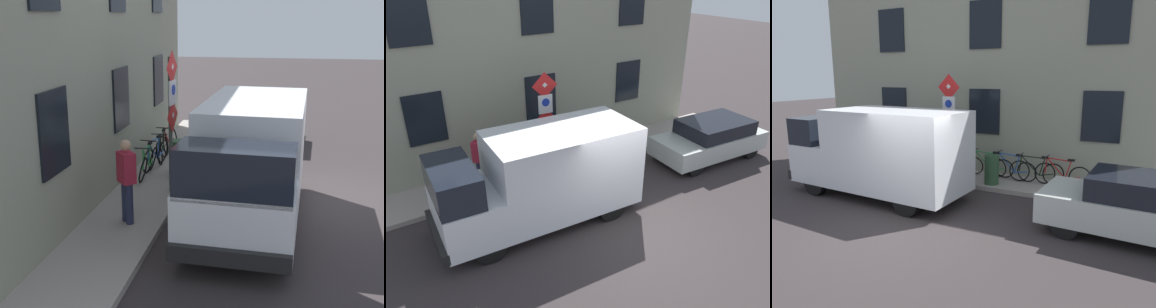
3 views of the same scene
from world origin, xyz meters
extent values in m
plane|color=#332D2E|center=(0.00, 0.00, 0.00)|extent=(80.00, 80.00, 0.00)
cube|color=#9D938C|center=(4.20, 0.00, 0.07)|extent=(1.63, 15.53, 0.14)
cube|color=gray|center=(5.36, 0.00, 3.48)|extent=(0.70, 13.53, 6.96)
cube|color=black|center=(4.99, -3.72, 2.23)|extent=(0.06, 1.10, 1.50)
cube|color=black|center=(4.99, 0.00, 2.23)|extent=(0.06, 1.10, 1.50)
cube|color=black|center=(4.99, 3.72, 2.23)|extent=(0.06, 1.10, 1.50)
cube|color=black|center=(4.99, -3.72, 5.01)|extent=(0.06, 1.10, 1.50)
cube|color=black|center=(4.99, 0.00, 5.01)|extent=(0.06, 1.10, 1.50)
cube|color=black|center=(4.99, 3.72, 5.01)|extent=(0.06, 1.10, 1.50)
cylinder|color=#474C47|center=(3.63, 0.58, 1.72)|extent=(0.09, 0.09, 3.16)
pyramid|color=silver|center=(3.55, 0.59, 3.05)|extent=(0.09, 0.50, 0.50)
pyramid|color=red|center=(3.56, 0.59, 3.05)|extent=(0.07, 0.56, 0.56)
cube|color=white|center=(3.57, 0.58, 2.50)|extent=(0.08, 0.44, 0.56)
cylinder|color=#1933B2|center=(3.55, 0.58, 2.56)|extent=(0.03, 0.24, 0.24)
pyramid|color=silver|center=(3.55, 0.59, 1.95)|extent=(0.09, 0.50, 0.50)
pyramid|color=red|center=(3.56, 0.59, 1.95)|extent=(0.07, 0.56, 0.56)
cube|color=white|center=(1.64, 1.15, 1.41)|extent=(2.20, 3.90, 2.18)
cube|color=white|center=(1.78, 3.75, 0.87)|extent=(2.07, 1.50, 1.10)
cube|color=black|center=(1.79, 3.96, 1.77)|extent=(1.97, 1.08, 0.84)
cube|color=black|center=(1.82, 4.50, 0.50)|extent=(2.01, 0.27, 0.28)
cylinder|color=black|center=(0.89, 3.56, 0.38)|extent=(0.26, 0.77, 0.76)
cylinder|color=black|center=(2.65, 3.46, 0.38)|extent=(0.26, 0.77, 0.76)
cylinder|color=black|center=(0.71, 0.23, 0.38)|extent=(0.26, 0.77, 0.76)
cylinder|color=black|center=(2.47, 0.14, 0.38)|extent=(0.26, 0.77, 0.76)
cube|color=#B9BFB8|center=(1.83, -4.90, 0.58)|extent=(2.01, 4.11, 0.64)
cube|color=black|center=(1.82, -5.10, 1.08)|extent=(1.76, 2.50, 0.60)
cylinder|color=black|center=(1.14, -3.53, 0.30)|extent=(0.22, 0.61, 0.60)
cylinder|color=black|center=(2.69, -3.63, 0.30)|extent=(0.22, 0.61, 0.60)
torus|color=black|center=(4.49, -2.26, 0.47)|extent=(0.19, 0.67, 0.66)
torus|color=black|center=(4.43, -3.31, 0.47)|extent=(0.19, 0.67, 0.66)
cylinder|color=red|center=(4.47, -2.60, 0.68)|extent=(0.07, 0.60, 0.60)
cylinder|color=red|center=(4.47, -2.67, 0.95)|extent=(0.08, 0.73, 0.07)
cylinder|color=red|center=(4.45, -2.96, 0.66)|extent=(0.05, 0.19, 0.55)
cylinder|color=red|center=(4.44, -3.10, 0.43)|extent=(0.06, 0.43, 0.12)
cylinder|color=red|center=(4.49, -2.28, 0.72)|extent=(0.04, 0.09, 0.50)
cube|color=black|center=(4.44, -3.03, 0.97)|extent=(0.09, 0.20, 0.06)
cylinder|color=#262626|center=(4.49, -2.31, 1.02)|extent=(0.46, 0.06, 0.03)
torus|color=black|center=(4.42, -1.47, 0.47)|extent=(0.20, 0.67, 0.66)
torus|color=black|center=(4.50, -2.52, 0.47)|extent=(0.20, 0.67, 0.66)
cylinder|color=black|center=(4.45, -1.81, 0.68)|extent=(0.08, 0.60, 0.60)
cylinder|color=black|center=(4.45, -1.88, 0.95)|extent=(0.09, 0.73, 0.07)
cylinder|color=black|center=(4.47, -2.17, 0.66)|extent=(0.05, 0.19, 0.55)
cylinder|color=black|center=(4.48, -2.31, 0.43)|extent=(0.07, 0.43, 0.12)
cylinder|color=black|center=(4.42, -1.49, 0.72)|extent=(0.04, 0.09, 0.50)
cube|color=black|center=(4.48, -2.24, 0.97)|extent=(0.09, 0.21, 0.06)
cylinder|color=#262626|center=(4.43, -1.52, 1.02)|extent=(0.46, 0.06, 0.03)
torus|color=black|center=(4.54, -0.68, 0.47)|extent=(0.22, 0.67, 0.66)
torus|color=black|center=(4.38, -1.72, 0.47)|extent=(0.22, 0.67, 0.66)
cylinder|color=#1E51A8|center=(4.49, -1.02, 0.68)|extent=(0.12, 0.60, 0.60)
cylinder|color=#1E51A8|center=(4.48, -1.09, 0.95)|extent=(0.14, 0.72, 0.07)
cylinder|color=#1E51A8|center=(4.43, -1.38, 0.66)|extent=(0.06, 0.19, 0.55)
cylinder|color=#1E51A8|center=(4.41, -1.51, 0.43)|extent=(0.10, 0.43, 0.12)
cylinder|color=#1E51A8|center=(4.53, -0.71, 0.72)|extent=(0.05, 0.09, 0.50)
cube|color=black|center=(4.42, -1.45, 0.97)|extent=(0.11, 0.21, 0.06)
cylinder|color=#262626|center=(4.53, -0.73, 1.02)|extent=(0.46, 0.10, 0.03)
torus|color=black|center=(4.45, 0.11, 0.47)|extent=(0.19, 0.66, 0.65)
torus|color=black|center=(4.47, -0.94, 0.47)|extent=(0.19, 0.66, 0.65)
cylinder|color=green|center=(4.46, -0.22, 0.68)|extent=(0.05, 0.60, 0.60)
cylinder|color=green|center=(4.46, -0.30, 0.95)|extent=(0.05, 0.73, 0.07)
cylinder|color=green|center=(4.46, -0.59, 0.66)|extent=(0.04, 0.19, 0.55)
cylinder|color=green|center=(4.47, -0.72, 0.43)|extent=(0.05, 0.43, 0.12)
cylinder|color=green|center=(4.45, 0.09, 0.72)|extent=(0.04, 0.09, 0.50)
cube|color=black|center=(4.47, -0.66, 0.97)|extent=(0.08, 0.20, 0.06)
cylinder|color=#262626|center=(4.45, 0.06, 1.02)|extent=(0.46, 0.04, 0.03)
cylinder|color=#262B47|center=(4.02, 2.65, 0.56)|extent=(0.16, 0.16, 0.85)
cylinder|color=#262B47|center=(4.13, 2.51, 0.56)|extent=(0.16, 0.16, 0.85)
cube|color=#B02339|center=(4.08, 2.58, 1.30)|extent=(0.46, 0.47, 0.62)
sphere|color=tan|center=(4.08, 2.58, 1.75)|extent=(0.22, 0.22, 0.22)
cylinder|color=#2D5133|center=(3.73, -0.80, 0.59)|extent=(0.44, 0.44, 0.90)
camera|label=1|loc=(1.06, 11.78, 4.22)|focal=47.60mm
camera|label=2|loc=(-6.00, 5.61, 6.17)|focal=35.90mm
camera|label=3|loc=(-6.22, -4.78, 3.39)|focal=33.76mm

